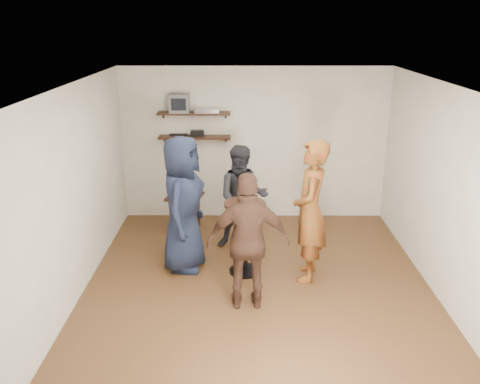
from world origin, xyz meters
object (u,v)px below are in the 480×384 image
person_dark (243,197)px  crt_monitor (180,103)px  radio (197,133)px  person_navy (183,204)px  drinks_table (245,228)px  dvd_deck (207,110)px  person_plaid (310,211)px  side_table (185,201)px  person_brown (249,242)px

person_dark → crt_monitor: bearing=130.1°
radio → person_navy: bearing=-91.8°
crt_monitor → drinks_table: 2.65m
radio → person_dark: (0.76, -1.15, -0.73)m
dvd_deck → person_dark: size_ratio=0.25×
person_plaid → person_navy: 1.71m
radio → side_table: bearing=-108.2°
crt_monitor → radio: crt_monitor is taller
side_table → person_dark: bearing=-31.8°
crt_monitor → person_dark: bearing=-48.0°
crt_monitor → person_navy: (0.22, -1.85, -1.07)m
side_table → person_dark: size_ratio=0.40×
side_table → person_dark: person_dark is taller
drinks_table → person_plaid: person_plaid is taller
dvd_deck → person_plaid: 2.75m
side_table → radio: bearing=71.8°
person_dark → person_navy: (-0.81, -0.70, 0.15)m
crt_monitor → person_dark: (1.03, -1.15, -1.23)m
dvd_deck → crt_monitor: bearing=180.0°
drinks_table → person_navy: (-0.84, 0.15, 0.29)m
radio → person_navy: 1.94m
radio → person_brown: person_brown is taller
person_navy → person_dark: bearing=-39.0°
drinks_table → person_dark: 0.87m
person_brown → dvd_deck: bearing=-79.8°
side_table → drinks_table: (0.97, -1.44, 0.14)m
drinks_table → person_navy: bearing=169.9°
radio → person_brown: size_ratio=0.13×
radio → person_plaid: (1.63, -2.13, -0.57)m
side_table → person_dark: 1.14m
side_table → crt_monitor: bearing=99.2°
radio → person_plaid: 2.74m
person_dark → person_navy: 1.09m
person_navy → side_table: bearing=15.8°
person_brown → person_navy: bearing=-51.4°
person_plaid → person_dark: person_plaid is taller
dvd_deck → person_plaid: dvd_deck is taller
crt_monitor → person_navy: 2.15m
radio → person_dark: 1.55m
dvd_deck → drinks_table: dvd_deck is taller
side_table → person_plaid: 2.44m
crt_monitor → radio: size_ratio=1.45×
radio → person_navy: size_ratio=0.12×
person_navy → person_brown: 1.34m
side_table → person_navy: person_navy is taller
dvd_deck → person_plaid: (1.46, -2.13, -0.95)m
crt_monitor → side_table: 1.61m
dvd_deck → person_plaid: size_ratio=0.21×
person_dark → dvd_deck: bearing=115.1°
person_plaid → radio: bearing=-133.8°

